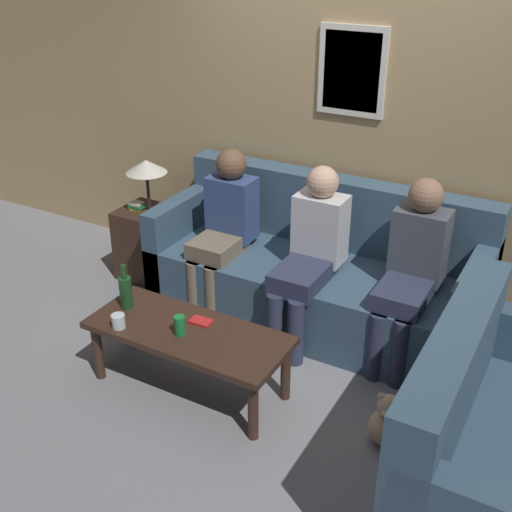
# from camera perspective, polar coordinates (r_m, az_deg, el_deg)

# --- Properties ---
(ground_plane) EXTENTS (16.00, 16.00, 0.00)m
(ground_plane) POSITION_cam_1_polar(r_m,az_deg,el_deg) (4.39, 2.27, -8.55)
(ground_plane) COLOR gray
(wall_back) EXTENTS (9.00, 0.08, 2.60)m
(wall_back) POSITION_cam_1_polar(r_m,az_deg,el_deg) (4.67, 8.38, 11.22)
(wall_back) COLOR tan
(wall_back) RESTS_ON ground_plane
(couch_main) EXTENTS (2.33, 0.90, 0.98)m
(couch_main) POSITION_cam_1_polar(r_m,az_deg,el_deg) (4.63, 5.41, -1.70)
(couch_main) COLOR #385166
(couch_main) RESTS_ON ground_plane
(couch_side) EXTENTS (0.90, 1.47, 0.98)m
(couch_side) POSITION_cam_1_polar(r_m,az_deg,el_deg) (3.37, 21.21, -16.37)
(couch_side) COLOR #385166
(couch_side) RESTS_ON ground_plane
(coffee_table) EXTENTS (1.24, 0.51, 0.43)m
(coffee_table) POSITION_cam_1_polar(r_m,az_deg,el_deg) (3.90, -6.05, -7.25)
(coffee_table) COLOR #382319
(coffee_table) RESTS_ON ground_plane
(side_table_with_lamp) EXTENTS (0.41, 0.40, 1.00)m
(side_table_with_lamp) POSITION_cam_1_polar(r_m,az_deg,el_deg) (5.23, -9.64, 1.79)
(side_table_with_lamp) COLOR #382319
(side_table_with_lamp) RESTS_ON ground_plane
(wine_bottle) EXTENTS (0.08, 0.08, 0.30)m
(wine_bottle) POSITION_cam_1_polar(r_m,az_deg,el_deg) (4.09, -11.50, -3.10)
(wine_bottle) COLOR #19421E
(wine_bottle) RESTS_ON coffee_table
(drinking_glass) EXTENTS (0.08, 0.08, 0.09)m
(drinking_glass) POSITION_cam_1_polar(r_m,az_deg,el_deg) (3.93, -12.14, -5.69)
(drinking_glass) COLOR silver
(drinking_glass) RESTS_ON coffee_table
(book_stack) EXTENTS (0.14, 0.09, 0.02)m
(book_stack) POSITION_cam_1_polar(r_m,az_deg,el_deg) (3.92, -4.91, -5.81)
(book_stack) COLOR red
(book_stack) RESTS_ON coffee_table
(soda_can) EXTENTS (0.07, 0.07, 0.12)m
(soda_can) POSITION_cam_1_polar(r_m,az_deg,el_deg) (3.80, -6.80, -6.15)
(soda_can) COLOR #197A38
(soda_can) RESTS_ON coffee_table
(person_left) EXTENTS (0.34, 0.57, 1.19)m
(person_left) POSITION_cam_1_polar(r_m,az_deg,el_deg) (4.62, -2.84, 2.86)
(person_left) COLOR #756651
(person_left) RESTS_ON ground_plane
(person_middle) EXTENTS (0.34, 0.66, 1.20)m
(person_middle) POSITION_cam_1_polar(r_m,az_deg,el_deg) (4.27, 4.90, 0.56)
(person_middle) COLOR #2D334C
(person_middle) RESTS_ON ground_plane
(person_right) EXTENTS (0.34, 0.63, 1.21)m
(person_right) POSITION_cam_1_polar(r_m,az_deg,el_deg) (4.15, 13.69, -0.88)
(person_right) COLOR #2D334C
(person_right) RESTS_ON ground_plane
(teddy_bear) EXTENTS (0.21, 0.21, 0.32)m
(teddy_bear) POSITION_cam_1_polar(r_m,az_deg,el_deg) (3.71, 11.57, -14.30)
(teddy_bear) COLOR tan
(teddy_bear) RESTS_ON ground_plane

